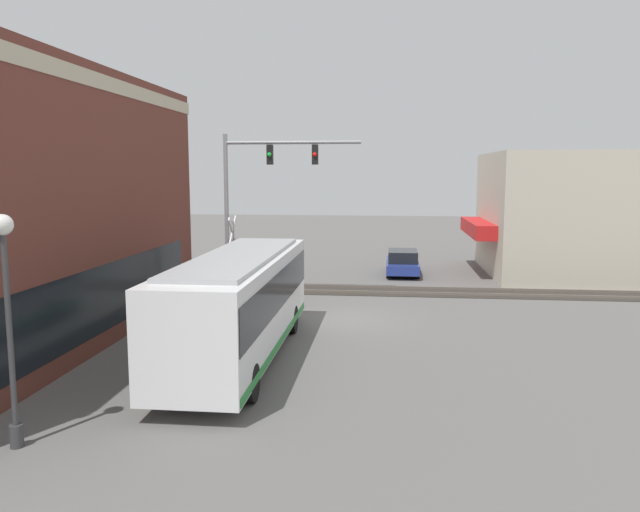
% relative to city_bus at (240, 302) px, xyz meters
% --- Properties ---
extents(ground_plane, '(120.00, 120.00, 0.00)m').
position_rel_city_bus_xyz_m(ground_plane, '(5.65, -2.80, -1.82)').
color(ground_plane, '#605E5B').
extents(shop_building, '(10.10, 8.71, 6.90)m').
position_rel_city_bus_xyz_m(shop_building, '(18.28, -14.02, 1.62)').
color(shop_building, beige).
rests_on(shop_building, ground).
extents(city_bus, '(10.93, 2.59, 3.31)m').
position_rel_city_bus_xyz_m(city_bus, '(0.00, 0.00, 0.00)').
color(city_bus, white).
rests_on(city_bus, ground).
extents(traffic_signal_gantry, '(0.42, 6.36, 7.55)m').
position_rel_city_bus_xyz_m(traffic_signal_gantry, '(9.91, 1.36, 3.55)').
color(traffic_signal_gantry, gray).
rests_on(traffic_signal_gantry, ground).
extents(crossing_signal, '(1.41, 1.18, 3.81)m').
position_rel_city_bus_xyz_m(crossing_signal, '(9.20, 2.52, 0.47)').
color(crossing_signal, gray).
rests_on(crossing_signal, ground).
extents(streetlamp, '(0.44, 0.44, 4.97)m').
position_rel_city_bus_xyz_m(streetlamp, '(-6.77, 3.24, 1.14)').
color(streetlamp, '#38383A').
rests_on(streetlamp, ground).
extents(rail_track_near, '(2.60, 60.00, 0.15)m').
position_rel_city_bus_xyz_m(rail_track_near, '(11.65, -2.80, -1.79)').
color(rail_track_near, '#332D28').
rests_on(rail_track_near, ground).
extents(parked_car_blue, '(4.42, 1.82, 1.42)m').
position_rel_city_bus_xyz_m(parked_car_blue, '(16.85, -5.40, -1.16)').
color(parked_car_blue, navy).
rests_on(parked_car_blue, ground).
extents(pedestrian_at_crossing, '(0.34, 0.34, 1.74)m').
position_rel_city_bus_xyz_m(pedestrian_at_crossing, '(9.41, 2.47, -0.94)').
color(pedestrian_at_crossing, black).
rests_on(pedestrian_at_crossing, ground).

